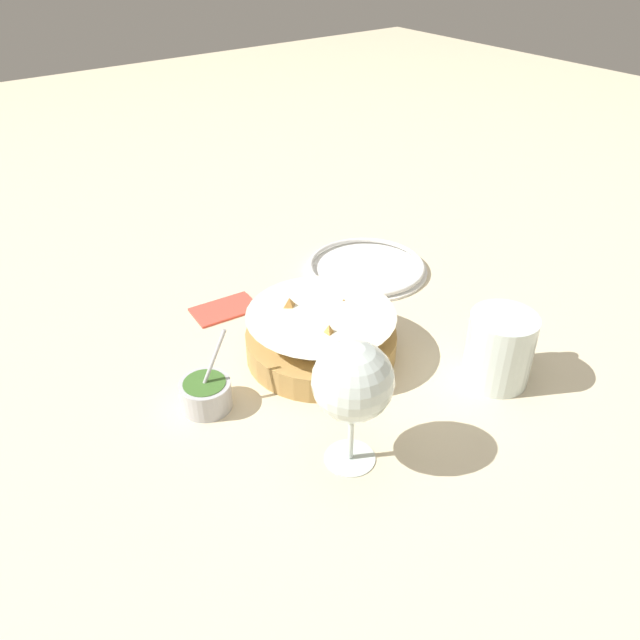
{
  "coord_description": "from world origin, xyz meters",
  "views": [
    {
      "loc": [
        -0.43,
        -0.59,
        0.56
      ],
      "look_at": [
        0.01,
        0.0,
        0.06
      ],
      "focal_mm": 35.0,
      "sensor_mm": 36.0,
      "label": 1
    }
  ],
  "objects": [
    {
      "name": "ground_plane",
      "position": [
        0.0,
        0.0,
        0.0
      ],
      "size": [
        4.0,
        4.0,
        0.0
      ],
      "primitive_type": "plane",
      "color": "beige"
    },
    {
      "name": "food_basket",
      "position": [
        0.01,
        0.0,
        0.03
      ],
      "size": [
        0.22,
        0.22,
        0.08
      ],
      "color": "#B2894C",
      "rests_on": "ground_plane"
    },
    {
      "name": "sauce_cup",
      "position": [
        -0.18,
        -0.0,
        0.02
      ],
      "size": [
        0.07,
        0.07,
        0.11
      ],
      "color": "#B7B7BC",
      "rests_on": "ground_plane"
    },
    {
      "name": "wine_glass",
      "position": [
        -0.09,
        -0.19,
        0.12
      ],
      "size": [
        0.09,
        0.09,
        0.17
      ],
      "color": "silver",
      "rests_on": "ground_plane"
    },
    {
      "name": "beer_mug",
      "position": [
        0.17,
        -0.19,
        0.05
      ],
      "size": [
        0.13,
        0.09,
        0.1
      ],
      "color": "silver",
      "rests_on": "ground_plane"
    },
    {
      "name": "side_plate",
      "position": [
        0.22,
        0.15,
        0.01
      ],
      "size": [
        0.22,
        0.22,
        0.01
      ],
      "color": "white",
      "rests_on": "ground_plane"
    },
    {
      "name": "napkin",
      "position": [
        -0.05,
        0.19,
        0.0
      ],
      "size": [
        0.11,
        0.07,
        0.01
      ],
      "color": "#DB4C3D",
      "rests_on": "ground_plane"
    }
  ]
}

